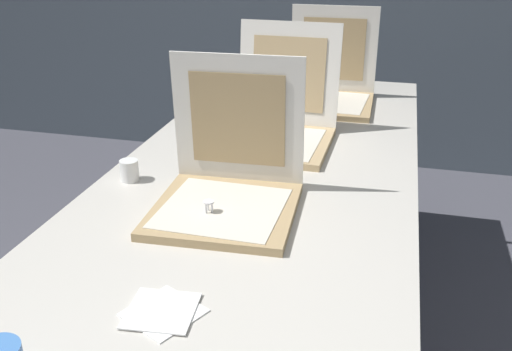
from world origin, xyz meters
TOP-DOWN VIEW (x-y plane):
  - table at (0.00, 0.64)m, footprint 0.90×2.34m
  - pizza_box_front at (-0.03, 0.38)m, footprint 0.38×0.38m
  - pizza_box_middle at (-0.01, 0.90)m, footprint 0.36×0.41m
  - pizza_box_back at (0.10, 1.38)m, footprint 0.37×0.37m
  - cup_white_far at (-0.23, 1.05)m, footprint 0.05×0.05m
  - cup_white_near_center at (-0.36, 0.48)m, footprint 0.05×0.05m
  - napkin_pile at (-0.03, -0.08)m, footprint 0.17×0.17m

SIDE VIEW (x-z plane):
  - table at x=0.00m, z-range 0.33..1.07m
  - napkin_pile at x=-0.03m, z-range 0.74..0.75m
  - cup_white_far at x=-0.23m, z-range 0.74..0.80m
  - cup_white_near_center at x=-0.36m, z-range 0.74..0.80m
  - pizza_box_middle at x=-0.01m, z-range 0.61..0.99m
  - pizza_box_front at x=-0.03m, z-range 0.61..0.99m
  - pizza_box_back at x=0.10m, z-range 0.61..0.99m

